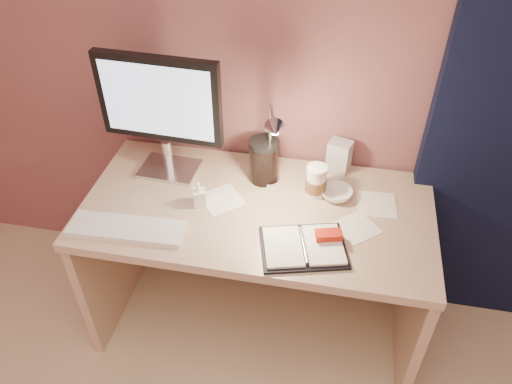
% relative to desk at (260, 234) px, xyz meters
% --- Properties ---
extents(desk, '(1.40, 0.70, 0.73)m').
position_rel_desk_xyz_m(desk, '(0.00, 0.00, 0.00)').
color(desk, '#CAB18F').
rests_on(desk, ground).
extents(monitor, '(0.50, 0.19, 0.54)m').
position_rel_desk_xyz_m(monitor, '(-0.42, 0.09, 0.55)').
color(monitor, silver).
rests_on(monitor, desk).
extents(keyboard, '(0.45, 0.15, 0.02)m').
position_rel_desk_xyz_m(keyboard, '(-0.46, -0.30, 0.23)').
color(keyboard, white).
rests_on(keyboard, desk).
extents(planner, '(0.36, 0.30, 0.05)m').
position_rel_desk_xyz_m(planner, '(0.22, -0.26, 0.24)').
color(planner, black).
rests_on(planner, desk).
extents(paper_a, '(0.20, 0.20, 0.00)m').
position_rel_desk_xyz_m(paper_a, '(0.40, -0.12, 0.23)').
color(paper_a, white).
rests_on(paper_a, desk).
extents(paper_b, '(0.16, 0.16, 0.00)m').
position_rel_desk_xyz_m(paper_b, '(0.47, 0.03, 0.23)').
color(paper_b, white).
rests_on(paper_b, desk).
extents(paper_c, '(0.22, 0.22, 0.00)m').
position_rel_desk_xyz_m(paper_c, '(-0.15, -0.06, 0.23)').
color(paper_c, white).
rests_on(paper_c, desk).
extents(coffee_cup, '(0.09, 0.09, 0.14)m').
position_rel_desk_xyz_m(coffee_cup, '(0.22, 0.05, 0.29)').
color(coffee_cup, white).
rests_on(coffee_cup, desk).
extents(bowl, '(0.17, 0.17, 0.04)m').
position_rel_desk_xyz_m(bowl, '(0.31, 0.05, 0.25)').
color(bowl, silver).
rests_on(bowl, desk).
extents(lotion_bottle, '(0.06, 0.06, 0.11)m').
position_rel_desk_xyz_m(lotion_bottle, '(-0.23, -0.10, 0.28)').
color(lotion_bottle, white).
rests_on(lotion_bottle, desk).
extents(dark_jar, '(0.12, 0.12, 0.17)m').
position_rel_desk_xyz_m(dark_jar, '(-0.01, 0.11, 0.31)').
color(dark_jar, black).
rests_on(dark_jar, desk).
extents(product_box, '(0.11, 0.10, 0.14)m').
position_rel_desk_xyz_m(product_box, '(0.30, 0.24, 0.30)').
color(product_box, silver).
rests_on(product_box, desk).
extents(desk_lamp, '(0.13, 0.24, 0.39)m').
position_rel_desk_xyz_m(desk_lamp, '(-0.01, 0.00, 0.47)').
color(desk_lamp, silver).
rests_on(desk_lamp, desk).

